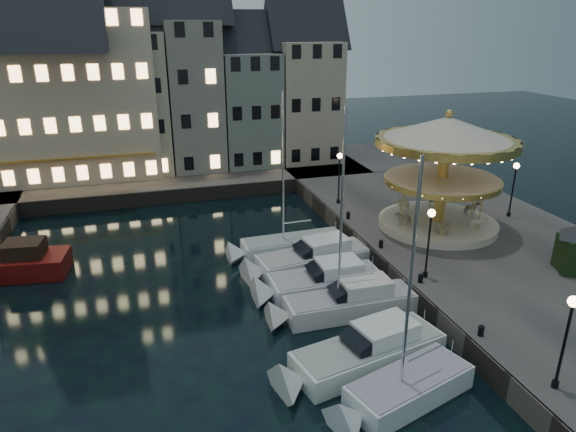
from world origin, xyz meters
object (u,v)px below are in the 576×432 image
object	(u,v)px
streetlamp_a	(567,330)
bollard_a	(481,330)
bollard_b	(421,277)
motorboat_e	(308,260)
streetlamp_b	(429,234)
bollard_c	(381,243)
streetlamp_d	(514,182)
motorboat_f	(285,247)
motorboat_a	(400,392)
bollard_d	(348,215)
carousel	(445,152)
streetlamp_c	(339,171)
motorboat_b	(362,354)
motorboat_c	(343,304)
motorboat_d	(319,283)
red_fishing_boat	(5,266)

from	to	relation	value
streetlamp_a	bollard_a	size ratio (longest dim) A/B	7.32
bollard_b	motorboat_e	xyz separation A→B (m)	(-4.71, 5.86, -0.96)
bollard_a	bollard_b	world-z (taller)	same
streetlamp_b	bollard_c	world-z (taller)	streetlamp_b
motorboat_e	streetlamp_d	bearing A→B (deg)	5.62
motorboat_f	motorboat_a	bearing A→B (deg)	-88.42
streetlamp_b	motorboat_a	distance (m)	10.17
streetlamp_d	motorboat_a	xyz separation A→B (m)	(-16.96, -14.70, -3.48)
bollard_d	motorboat_e	xyz separation A→B (m)	(-4.71, -4.64, -0.96)
motorboat_e	carousel	size ratio (longest dim) A/B	0.89
streetlamp_c	motorboat_b	xyz separation A→B (m)	(-6.17, -18.44, -3.37)
carousel	motorboat_c	bearing A→B (deg)	-144.93
streetlamp_c	motorboat_a	size ratio (longest dim) A/B	0.37
motorboat_d	motorboat_e	xyz separation A→B (m)	(0.38, 3.18, 0.00)
bollard_b	bollard_d	xyz separation A→B (m)	(0.00, 10.50, 0.00)
streetlamp_d	carousel	xyz separation A→B (m)	(-6.38, -0.34, 2.81)
motorboat_d	motorboat_b	bearing A→B (deg)	-93.82
bollard_d	carousel	size ratio (longest dim) A/B	0.06
streetlamp_c	motorboat_e	bearing A→B (deg)	-123.14
streetlamp_a	streetlamp_b	world-z (taller)	same
motorboat_c	motorboat_e	size ratio (longest dim) A/B	1.28
bollard_d	motorboat_a	world-z (taller)	motorboat_a
streetlamp_c	motorboat_c	size ratio (longest dim) A/B	0.38
motorboat_c	motorboat_e	bearing A→B (deg)	90.46
motorboat_b	motorboat_c	xyz separation A→B (m)	(0.90, 4.45, 0.03)
bollard_c	motorboat_d	size ratio (longest dim) A/B	0.07
bollard_a	bollard_c	world-z (taller)	same
streetlamp_c	motorboat_a	bearing A→B (deg)	-104.94
bollard_a	motorboat_a	distance (m)	5.44
motorboat_c	motorboat_d	bearing A→B (deg)	99.02
streetlamp_a	bollard_c	world-z (taller)	streetlamp_a
streetlamp_a	motorboat_a	size ratio (longest dim) A/B	0.37
motorboat_c	streetlamp_c	bearing A→B (deg)	69.37
streetlamp_d	bollard_a	distance (m)	17.79
motorboat_a	motorboat_c	world-z (taller)	motorboat_a
motorboat_f	carousel	bearing A→B (deg)	-7.09
streetlamp_d	red_fishing_boat	world-z (taller)	red_fishing_boat
motorboat_d	bollard_d	bearing A→B (deg)	56.91
motorboat_d	motorboat_f	xyz separation A→B (m)	(-0.40, 5.85, -0.11)
motorboat_a	motorboat_d	bearing A→B (deg)	90.19
streetlamp_d	motorboat_a	bearing A→B (deg)	-139.08
streetlamp_d	motorboat_c	size ratio (longest dim) A/B	0.38
motorboat_e	carousel	bearing A→B (deg)	7.23
motorboat_a	motorboat_e	size ratio (longest dim) A/B	1.31
bollard_d	motorboat_d	bearing A→B (deg)	-123.09
streetlamp_d	bollard_d	bearing A→B (deg)	165.85
motorboat_c	motorboat_f	world-z (taller)	motorboat_c
bollard_c	streetlamp_b	bearing A→B (deg)	-82.41
streetlamp_a	bollard_d	world-z (taller)	streetlamp_a
streetlamp_c	bollard_b	xyz separation A→B (m)	(-0.60, -14.00, -2.41)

